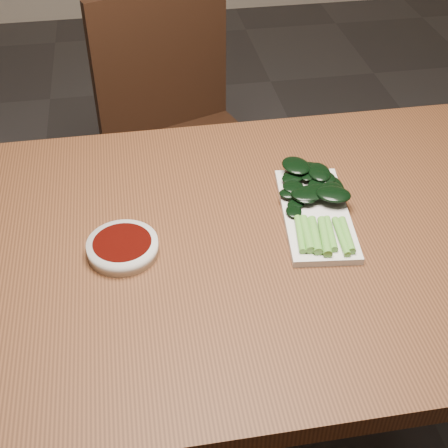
{
  "coord_description": "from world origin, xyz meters",
  "views": [
    {
      "loc": [
        -0.17,
        -0.84,
        1.51
      ],
      "look_at": [
        -0.02,
        0.03,
        0.76
      ],
      "focal_mm": 50.0,
      "sensor_mm": 36.0,
      "label": 1
    }
  ],
  "objects_px": {
    "table": "(236,266)",
    "chair_far": "(182,132)",
    "sauce_bowl": "(123,247)",
    "serving_plate": "(316,214)",
    "gai_lan": "(316,195)"
  },
  "relations": [
    {
      "from": "table",
      "to": "gai_lan",
      "type": "distance_m",
      "value": 0.2
    },
    {
      "from": "table",
      "to": "gai_lan",
      "type": "xyz_separation_m",
      "value": [
        0.17,
        0.07,
        0.1
      ]
    },
    {
      "from": "table",
      "to": "chair_far",
      "type": "height_order",
      "value": "chair_far"
    },
    {
      "from": "table",
      "to": "chair_far",
      "type": "xyz_separation_m",
      "value": [
        -0.02,
        0.8,
        -0.19
      ]
    },
    {
      "from": "sauce_bowl",
      "to": "serving_plate",
      "type": "xyz_separation_m",
      "value": [
        0.37,
        0.04,
        -0.01
      ]
    },
    {
      "from": "table",
      "to": "serving_plate",
      "type": "distance_m",
      "value": 0.18
    },
    {
      "from": "chair_far",
      "to": "serving_plate",
      "type": "xyz_separation_m",
      "value": [
        0.18,
        -0.76,
        0.27
      ]
    },
    {
      "from": "sauce_bowl",
      "to": "chair_far",
      "type": "bearing_deg",
      "value": 77.07
    },
    {
      "from": "table",
      "to": "serving_plate",
      "type": "height_order",
      "value": "serving_plate"
    },
    {
      "from": "chair_far",
      "to": "serving_plate",
      "type": "relative_size",
      "value": 3.13
    },
    {
      "from": "table",
      "to": "serving_plate",
      "type": "xyz_separation_m",
      "value": [
        0.16,
        0.03,
        0.08
      ]
    },
    {
      "from": "table",
      "to": "chair_far",
      "type": "distance_m",
      "value": 0.82
    },
    {
      "from": "chair_far",
      "to": "gai_lan",
      "type": "relative_size",
      "value": 3.0
    },
    {
      "from": "chair_far",
      "to": "sauce_bowl",
      "type": "xyz_separation_m",
      "value": [
        -0.18,
        -0.81,
        0.28
      ]
    },
    {
      "from": "chair_far",
      "to": "sauce_bowl",
      "type": "height_order",
      "value": "chair_far"
    }
  ]
}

